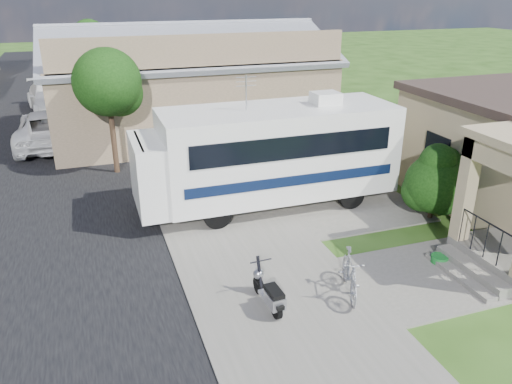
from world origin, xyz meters
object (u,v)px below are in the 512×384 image
object	(u,v)px
scooter	(269,293)
pickup_truck	(49,127)
motorhome	(269,152)
shrub	(435,181)
van	(51,98)
bicycle	(350,276)
garden_hose	(439,260)

from	to	relation	value
scooter	pickup_truck	bearing A→B (deg)	105.32
motorhome	shrub	world-z (taller)	motorhome
pickup_truck	shrub	bearing A→B (deg)	134.39
pickup_truck	van	size ratio (longest dim) A/B	1.03
shrub	scooter	bearing A→B (deg)	-156.25
bicycle	garden_hose	xyz separation A→B (m)	(2.86, 0.49, -0.41)
van	garden_hose	world-z (taller)	van
shrub	garden_hose	bearing A→B (deg)	-122.35
van	garden_hose	distance (m)	22.76
bicycle	van	distance (m)	22.15
shrub	bicycle	xyz separation A→B (m)	(-4.34, -2.83, -0.70)
bicycle	garden_hose	distance (m)	2.93
motorhome	garden_hose	size ratio (longest dim) A/B	18.75
motorhome	scooter	xyz separation A→B (m)	(-1.93, -5.26, -1.34)
pickup_truck	garden_hose	bearing A→B (deg)	125.35
bicycle	garden_hose	world-z (taller)	bicycle
shrub	van	bearing A→B (deg)	121.56
motorhome	scooter	bearing A→B (deg)	-110.16
shrub	van	world-z (taller)	shrub
motorhome	bicycle	distance (m)	5.49
scooter	van	distance (m)	21.56
shrub	van	size ratio (longest dim) A/B	0.43
scooter	garden_hose	distance (m)	4.78
pickup_truck	garden_hose	size ratio (longest dim) A/B	13.10
motorhome	pickup_truck	distance (m)	11.52
bicycle	van	world-z (taller)	van
scooter	pickup_truck	distance (m)	15.30
scooter	motorhome	bearing A→B (deg)	66.62
motorhome	van	world-z (taller)	motorhome
van	scooter	bearing A→B (deg)	-85.70
pickup_truck	garden_hose	xyz separation A→B (m)	(9.61, -14.10, -0.68)
bicycle	shrub	bearing A→B (deg)	52.41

